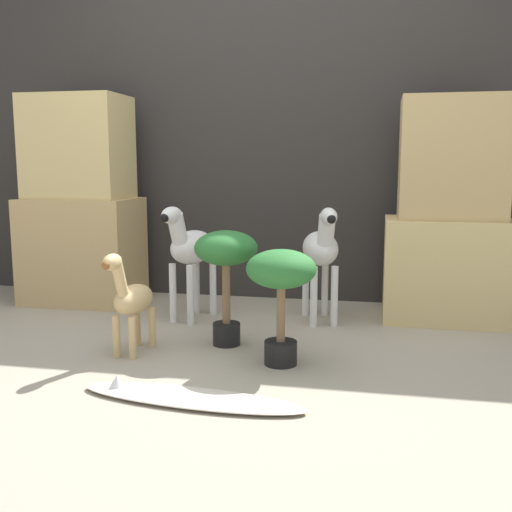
# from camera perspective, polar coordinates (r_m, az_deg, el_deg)

# --- Properties ---
(ground_plane) EXTENTS (14.00, 14.00, 0.00)m
(ground_plane) POSITION_cam_1_polar(r_m,az_deg,el_deg) (2.78, -5.30, -10.86)
(ground_plane) COLOR #9E937F
(wall_back) EXTENTS (6.40, 0.08, 2.20)m
(wall_back) POSITION_cam_1_polar(r_m,az_deg,el_deg) (4.17, 0.92, 11.07)
(wall_back) COLOR #2D2B28
(wall_back) RESTS_ON ground_plane
(rock_pillar_left) EXTENTS (0.74, 0.50, 1.38)m
(rock_pillar_left) POSITION_cam_1_polar(r_m,az_deg,el_deg) (4.19, -16.35, 4.38)
(rock_pillar_left) COLOR tan
(rock_pillar_left) RESTS_ON ground_plane
(rock_pillar_right) EXTENTS (0.74, 0.50, 1.32)m
(rock_pillar_right) POSITION_cam_1_polar(r_m,az_deg,el_deg) (3.74, 17.92, 3.08)
(rock_pillar_right) COLOR #D1B775
(rock_pillar_right) RESTS_ON ground_plane
(zebra_right) EXTENTS (0.30, 0.51, 0.69)m
(zebra_right) POSITION_cam_1_polar(r_m,az_deg,el_deg) (3.53, 6.23, 0.59)
(zebra_right) COLOR silver
(zebra_right) RESTS_ON ground_plane
(zebra_left) EXTENTS (0.29, 0.51, 0.69)m
(zebra_left) POSITION_cam_1_polar(r_m,az_deg,el_deg) (3.59, -6.29, 0.73)
(zebra_left) COLOR silver
(zebra_left) RESTS_ON ground_plane
(giraffe_figurine) EXTENTS (0.18, 0.41, 0.52)m
(giraffe_figurine) POSITION_cam_1_polar(r_m,az_deg,el_deg) (3.01, -11.81, -4.03)
(giraffe_figurine) COLOR tan
(giraffe_figurine) RESTS_ON ground_plane
(potted_palm_front) EXTENTS (0.33, 0.33, 0.55)m
(potted_palm_front) POSITION_cam_1_polar(r_m,az_deg,el_deg) (2.76, 2.41, -2.31)
(potted_palm_front) COLOR black
(potted_palm_front) RESTS_ON ground_plane
(potted_palm_back) EXTENTS (0.32, 0.32, 0.60)m
(potted_palm_back) POSITION_cam_1_polar(r_m,az_deg,el_deg) (3.06, -2.88, -0.25)
(potted_palm_back) COLOR black
(potted_palm_back) RESTS_ON ground_plane
(surfboard) EXTENTS (0.96, 0.29, 0.07)m
(surfboard) POSITION_cam_1_polar(r_m,az_deg,el_deg) (2.46, -6.40, -13.21)
(surfboard) COLOR silver
(surfboard) RESTS_ON ground_plane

